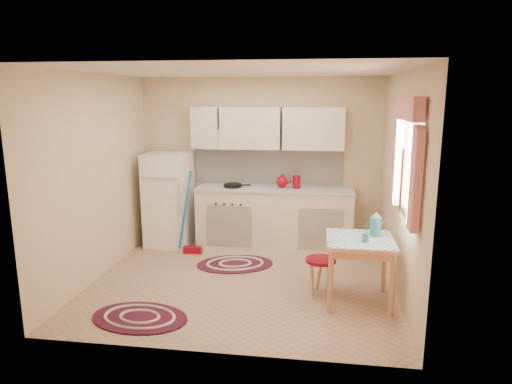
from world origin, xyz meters
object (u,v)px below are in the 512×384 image
Objects in this scene: base_cabinets at (275,219)px; stool at (320,276)px; table at (359,271)px; fridge at (169,200)px.

base_cabinets is 1.68m from stool.
base_cabinets reaches higher than table.
base_cabinets is at bearing 1.80° from fridge.
table is (1.10, -1.67, -0.08)m from base_cabinets.
fridge is 2.75m from stool.
stool is (0.68, -1.52, -0.23)m from base_cabinets.
fridge is 0.62× the size of base_cabinets.
fridge reaches higher than table.
base_cabinets is at bearing 114.21° from stool.
table is at bearing -20.40° from stool.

